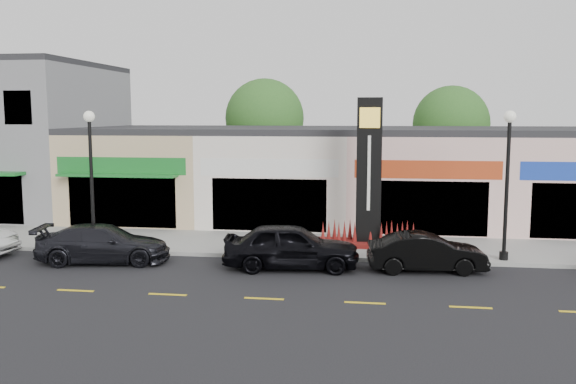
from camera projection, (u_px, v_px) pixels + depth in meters
name	position (u px, v px, depth m)	size (l,w,h in m)	color
ground	(279.00, 273.00, 21.17)	(120.00, 120.00, 0.00)	black
sidewalk	(295.00, 245.00, 25.43)	(52.00, 4.30, 0.15)	gray
curb	(288.00, 257.00, 23.22)	(52.00, 0.20, 0.15)	gray
shop_beige	(158.00, 171.00, 33.30)	(7.00, 10.85, 4.80)	tan
shop_cream	(285.00, 173.00, 32.34)	(7.00, 10.01, 4.80)	silver
shop_pink_w	(419.00, 175.00, 31.37)	(7.00, 10.01, 4.80)	beige
shop_pink_e	(562.00, 176.00, 30.40)	(7.00, 10.01, 4.80)	beige
tree_rear_west	(265.00, 118.00, 40.22)	(5.20, 5.20, 7.83)	#382619
tree_rear_mid	(451.00, 124.00, 38.60)	(4.80, 4.80, 7.29)	#382619
lamp_west_near	(91.00, 165.00, 24.29)	(0.44, 0.44, 5.47)	black
lamp_east_near	(508.00, 170.00, 22.08)	(0.44, 0.44, 5.47)	black
pylon_sign	(369.00, 194.00, 24.59)	(4.20, 1.30, 6.00)	#601710
car_dark_sedan	(104.00, 244.00, 22.64)	(4.87, 1.98, 1.41)	black
car_black_sedan	(291.00, 246.00, 21.69)	(4.82, 1.94, 1.64)	black
car_black_conv	(427.00, 252.00, 21.34)	(4.08, 1.42, 1.35)	black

